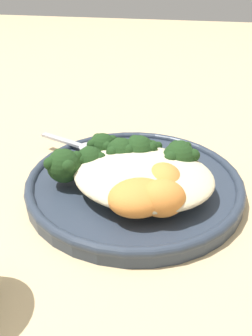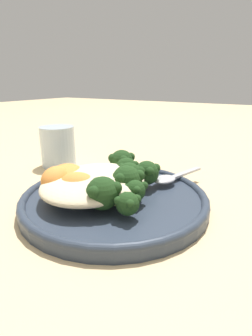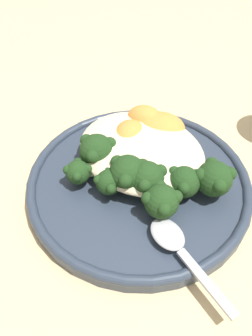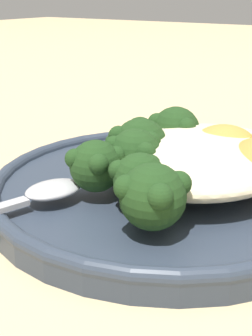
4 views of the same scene
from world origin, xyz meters
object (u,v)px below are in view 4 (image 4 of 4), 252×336
at_px(broccoli_stalk_4, 144,157).
at_px(sweet_potato_chunk_2, 218,151).
at_px(sweet_potato_chunk_3, 224,147).
at_px(spoon, 40,194).
at_px(broccoli_stalk_7, 159,193).
at_px(broccoli_stalk_2, 147,152).
at_px(broccoli_stalk_6, 152,177).
at_px(quinoa_mound, 201,157).
at_px(broccoli_stalk_3, 146,148).
at_px(broccoli_stalk_1, 156,143).
at_px(broccoli_stalk_0, 178,134).
at_px(plate, 159,190).
at_px(broccoli_stalk_5, 119,167).

height_order(broccoli_stalk_4, sweet_potato_chunk_2, broccoli_stalk_4).
relative_size(sweet_potato_chunk_3, spoon, 0.44).
xyz_separation_m(broccoli_stalk_7, sweet_potato_chunk_3, (-0.11, -0.00, -0.00)).
xyz_separation_m(broccoli_stalk_2, broccoli_stalk_6, (0.05, 0.04, 0.00)).
xyz_separation_m(broccoli_stalk_4, sweet_potato_chunk_3, (-0.06, 0.04, -0.00)).
height_order(quinoa_mound, broccoli_stalk_4, broccoli_stalk_4).
xyz_separation_m(broccoli_stalk_3, broccoli_stalk_7, (0.07, 0.05, -0.00)).
bearing_deg(broccoli_stalk_2, broccoli_stalk_7, 123.61).
distance_m(quinoa_mound, broccoli_stalk_4, 0.05).
bearing_deg(broccoli_stalk_1, broccoli_stalk_7, 146.22).
xyz_separation_m(broccoli_stalk_6, sweet_potato_chunk_2, (-0.08, 0.01, -0.00)).
bearing_deg(broccoli_stalk_0, spoon, 117.52).
distance_m(broccoli_stalk_3, spoon, 0.09).
relative_size(broccoli_stalk_1, spoon, 0.94).
distance_m(broccoli_stalk_6, spoon, 0.08).
relative_size(broccoli_stalk_3, broccoli_stalk_7, 0.69).
relative_size(broccoli_stalk_4, sweet_potato_chunk_3, 1.44).
height_order(broccoli_stalk_3, sweet_potato_chunk_2, broccoli_stalk_3).
height_order(quinoa_mound, broccoli_stalk_2, quinoa_mound).
bearing_deg(plate, broccoli_stalk_1, -145.90).
relative_size(broccoli_stalk_1, broccoli_stalk_4, 1.47).
distance_m(plate, broccoli_stalk_3, 0.04).
bearing_deg(broccoli_stalk_4, broccoli_stalk_3, -106.41).
xyz_separation_m(broccoli_stalk_1, broccoli_stalk_6, (0.08, 0.04, 0.00)).
height_order(broccoli_stalk_3, broccoli_stalk_5, broccoli_stalk_3).
relative_size(broccoli_stalk_0, broccoli_stalk_5, 0.73).
distance_m(broccoli_stalk_5, sweet_potato_chunk_3, 0.09).
bearing_deg(broccoli_stalk_4, plate, -167.72).
bearing_deg(plate, broccoli_stalk_4, -34.58).
bearing_deg(broccoli_stalk_1, broccoli_stalk_5, 124.98).
distance_m(broccoli_stalk_5, spoon, 0.06).
xyz_separation_m(plate, spoon, (0.08, -0.05, 0.01)).
bearing_deg(broccoli_stalk_7, broccoli_stalk_5, -128.13).
distance_m(plate, quinoa_mound, 0.04).
bearing_deg(broccoli_stalk_4, sweet_potato_chunk_3, -167.20).
xyz_separation_m(broccoli_stalk_7, spoon, (0.02, -0.09, -0.02)).
bearing_deg(broccoli_stalk_4, sweet_potato_chunk_2, -164.91).
relative_size(broccoli_stalk_0, broccoli_stalk_3, 0.90).
height_order(broccoli_stalk_5, broccoli_stalk_7, broccoli_stalk_7).
height_order(sweet_potato_chunk_3, spoon, sweet_potato_chunk_3).
xyz_separation_m(broccoli_stalk_7, sweet_potato_chunk_2, (-0.11, -0.01, -0.01)).
relative_size(plate, broccoli_stalk_2, 2.51).
height_order(sweet_potato_chunk_2, spoon, sweet_potato_chunk_2).
distance_m(plate, broccoli_stalk_1, 0.06).
bearing_deg(plate, broccoli_stalk_5, -25.54).
height_order(broccoli_stalk_0, sweet_potato_chunk_2, broccoli_stalk_0).
relative_size(sweet_potato_chunk_2, sweet_potato_chunk_3, 0.91).
bearing_deg(broccoli_stalk_1, broccoli_stalk_6, 143.57).
distance_m(broccoli_stalk_0, broccoli_stalk_2, 0.04).
relative_size(plate, broccoli_stalk_4, 3.60).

